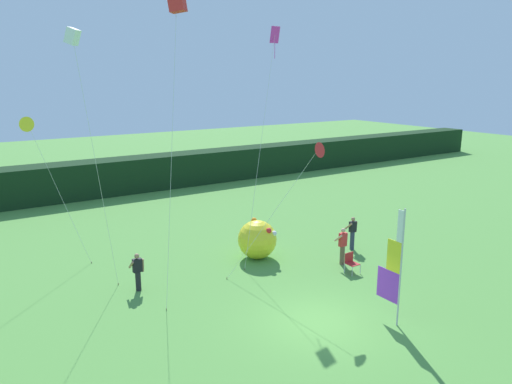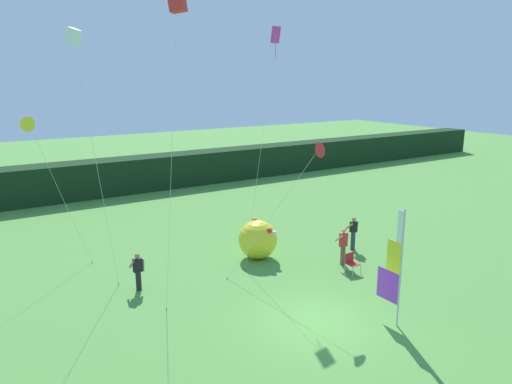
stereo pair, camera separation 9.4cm
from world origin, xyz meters
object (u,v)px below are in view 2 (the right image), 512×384
(kite_red_delta_0, at_px, (317,151))
(kite_white_box_4, at_px, (73,40))
(person_mid_field, at_px, (353,232))
(kite_magenta_diamond_3, at_px, (273,54))
(banner_flag, at_px, (394,268))
(person_far_left, at_px, (138,271))
(kite_yellow_delta_2, at_px, (29,125))
(inflatable_balloon, at_px, (258,239))
(kite_red_box_1, at_px, (177,1))
(person_near_banner, at_px, (343,245))
(folding_chair, at_px, (351,262))

(kite_red_delta_0, bearing_deg, kite_white_box_4, 155.34)
(person_mid_field, distance_m, kite_magenta_diamond_3, 9.46)
(person_mid_field, xyz_separation_m, kite_magenta_diamond_3, (-3.06, 2.67, 8.54))
(kite_white_box_4, bearing_deg, kite_magenta_diamond_3, 6.43)
(banner_flag, height_order, person_mid_field, banner_flag)
(person_far_left, bearing_deg, kite_yellow_delta_2, 119.10)
(inflatable_balloon, relative_size, kite_yellow_delta_2, 0.28)
(kite_yellow_delta_2, xyz_separation_m, kite_magenta_diamond_3, (10.29, -3.44, 3.05))
(banner_flag, distance_m, kite_white_box_4, 13.65)
(kite_red_delta_0, bearing_deg, person_far_left, 153.11)
(kite_red_box_1, xyz_separation_m, kite_magenta_diamond_3, (5.92, 2.55, -1.55))
(banner_flag, distance_m, kite_yellow_delta_2, 15.99)
(kite_red_box_1, xyz_separation_m, kite_white_box_4, (-3.28, 1.52, -1.32))
(kite_red_delta_0, distance_m, kite_yellow_delta_2, 12.30)
(person_near_banner, height_order, kite_yellow_delta_2, kite_yellow_delta_2)
(folding_chair, distance_m, kite_magenta_diamond_3, 10.18)
(inflatable_balloon, height_order, kite_magenta_diamond_3, kite_magenta_diamond_3)
(banner_flag, distance_m, folding_chair, 4.71)
(folding_chair, relative_size, kite_white_box_4, 0.09)
(folding_chair, distance_m, kite_yellow_delta_2, 15.11)
(kite_red_box_1, bearing_deg, inflatable_balloon, 18.67)
(inflatable_balloon, height_order, folding_chair, inflatable_balloon)
(banner_flag, relative_size, person_near_banner, 2.43)
(person_far_left, height_order, kite_red_delta_0, kite_red_delta_0)
(person_near_banner, relative_size, kite_red_delta_0, 0.29)
(person_far_left, bearing_deg, folding_chair, -21.38)
(inflatable_balloon, distance_m, folding_chair, 4.49)
(banner_flag, height_order, person_far_left, banner_flag)
(person_near_banner, xyz_separation_m, kite_yellow_delta_2, (-11.57, 7.31, 5.46))
(kite_red_box_1, height_order, kite_magenta_diamond_3, kite_red_box_1)
(person_far_left, xyz_separation_m, kite_magenta_diamond_3, (7.55, 1.49, 8.60))
(banner_flag, distance_m, kite_red_delta_0, 5.41)
(kite_red_box_1, bearing_deg, kite_white_box_4, 155.20)
(inflatable_balloon, distance_m, kite_red_delta_0, 5.91)
(person_mid_field, distance_m, kite_red_delta_0, 6.60)
(kite_red_delta_0, distance_m, kite_magenta_diamond_3, 6.23)
(person_near_banner, bearing_deg, kite_red_box_1, 169.67)
(banner_flag, height_order, kite_yellow_delta_2, kite_yellow_delta_2)
(banner_flag, xyz_separation_m, kite_red_box_1, (-4.90, 6.28, 8.98))
(inflatable_balloon, bearing_deg, person_mid_field, -19.08)
(inflatable_balloon, relative_size, kite_magenta_diamond_3, 0.18)
(inflatable_balloon, xyz_separation_m, kite_red_delta_0, (0.41, -3.66, 4.62))
(kite_magenta_diamond_3, bearing_deg, kite_yellow_delta_2, 161.50)
(inflatable_balloon, height_order, kite_red_delta_0, kite_red_delta_0)
(person_near_banner, relative_size, kite_magenta_diamond_3, 0.16)
(kite_red_delta_0, relative_size, kite_white_box_4, 0.59)
(person_far_left, height_order, inflatable_balloon, inflatable_balloon)
(kite_magenta_diamond_3, bearing_deg, kite_red_box_1, -156.67)
(person_far_left, distance_m, folding_chair, 9.11)
(person_mid_field, relative_size, kite_white_box_4, 0.17)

